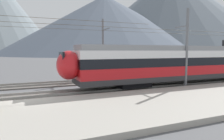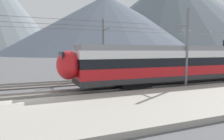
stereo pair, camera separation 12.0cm
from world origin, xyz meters
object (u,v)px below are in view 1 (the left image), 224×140
(train_near_platform, at_px, (196,62))
(catenary_mast_mid, at_px, (186,47))
(train_far_track, at_px, (219,59))
(catenary_mast_far_side, at_px, (103,48))

(train_near_platform, bearing_deg, catenary_mast_mid, -152.89)
(train_near_platform, height_order, train_far_track, same)
(catenary_mast_far_side, bearing_deg, train_far_track, -5.60)
(train_near_platform, distance_m, train_far_track, 10.76)
(train_near_platform, xyz_separation_m, train_far_track, (9.49, 5.08, 0.00))
(train_far_track, distance_m, catenary_mast_mid, 13.80)
(train_near_platform, bearing_deg, train_far_track, 28.17)
(train_near_platform, xyz_separation_m, catenary_mast_mid, (-2.64, -1.35, 1.50))
(train_far_track, relative_size, catenary_mast_far_side, 0.76)
(catenary_mast_far_side, bearing_deg, train_near_platform, -41.93)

